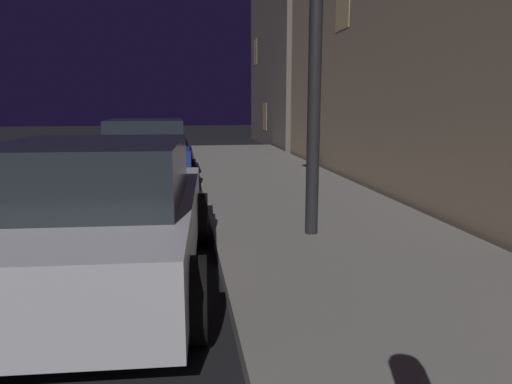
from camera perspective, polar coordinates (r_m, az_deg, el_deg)
name	(u,v)px	position (r m, az deg, el deg)	size (l,w,h in m)	color
car_silver	(100,216)	(4.71, -18.55, -2.81)	(2.22, 4.10, 1.43)	#B7B7BF
car_blue	(147,152)	(10.89, -13.20, 4.85)	(2.13, 4.14, 1.43)	navy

